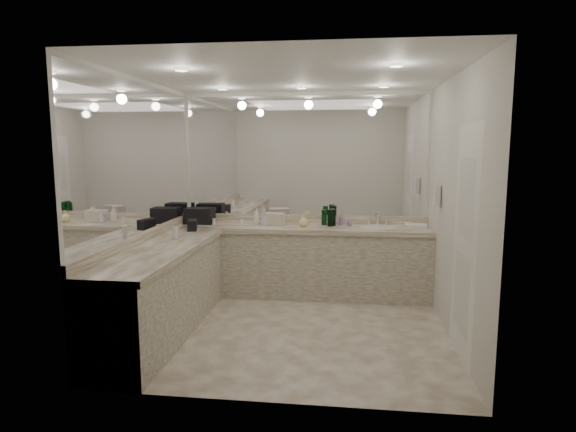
# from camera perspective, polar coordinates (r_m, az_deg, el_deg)

# --- Properties ---
(floor) EXTENTS (3.20, 3.20, 0.00)m
(floor) POSITION_cam_1_polar(r_m,az_deg,el_deg) (5.21, 0.48, -13.16)
(floor) COLOR beige
(floor) RESTS_ON ground
(ceiling) EXTENTS (3.20, 3.20, 0.00)m
(ceiling) POSITION_cam_1_polar(r_m,az_deg,el_deg) (4.90, 0.51, 16.44)
(ceiling) COLOR white
(ceiling) RESTS_ON floor
(wall_back) EXTENTS (3.20, 0.02, 2.60)m
(wall_back) POSITION_cam_1_polar(r_m,az_deg,el_deg) (6.37, 2.02, 2.81)
(wall_back) COLOR beige
(wall_back) RESTS_ON floor
(wall_left) EXTENTS (0.02, 3.00, 2.60)m
(wall_left) POSITION_cam_1_polar(r_m,az_deg,el_deg) (5.31, -16.93, 1.39)
(wall_left) COLOR beige
(wall_left) RESTS_ON floor
(wall_right) EXTENTS (0.02, 3.00, 2.60)m
(wall_right) POSITION_cam_1_polar(r_m,az_deg,el_deg) (4.97, 19.15, 0.85)
(wall_right) COLOR beige
(wall_right) RESTS_ON floor
(vanity_back_base) EXTENTS (3.20, 0.60, 0.84)m
(vanity_back_base) POSITION_cam_1_polar(r_m,az_deg,el_deg) (6.22, 1.74, -5.54)
(vanity_back_base) COLOR beige
(vanity_back_base) RESTS_ON floor
(vanity_back_top) EXTENTS (3.20, 0.64, 0.06)m
(vanity_back_top) POSITION_cam_1_polar(r_m,az_deg,el_deg) (6.12, 1.75, -1.47)
(vanity_back_top) COLOR beige
(vanity_back_top) RESTS_ON vanity_back_base
(vanity_left_base) EXTENTS (0.60, 2.40, 0.84)m
(vanity_left_base) POSITION_cam_1_polar(r_m,az_deg,el_deg) (5.10, -14.77, -8.91)
(vanity_left_base) COLOR beige
(vanity_left_base) RESTS_ON floor
(vanity_left_top) EXTENTS (0.64, 2.42, 0.06)m
(vanity_left_top) POSITION_cam_1_polar(r_m,az_deg,el_deg) (4.99, -14.85, -3.96)
(vanity_left_top) COLOR beige
(vanity_left_top) RESTS_ON vanity_left_base
(backsplash_back) EXTENTS (3.20, 0.04, 0.10)m
(backsplash_back) POSITION_cam_1_polar(r_m,az_deg,el_deg) (6.40, 1.99, -0.33)
(backsplash_back) COLOR beige
(backsplash_back) RESTS_ON vanity_back_top
(backsplash_left) EXTENTS (0.04, 3.00, 0.10)m
(backsplash_left) POSITION_cam_1_polar(r_m,az_deg,el_deg) (5.35, -16.58, -2.34)
(backsplash_left) COLOR beige
(backsplash_left) RESTS_ON vanity_left_top
(mirror_back) EXTENTS (3.12, 0.01, 1.55)m
(mirror_back) POSITION_cam_1_polar(r_m,az_deg,el_deg) (6.33, 2.03, 7.08)
(mirror_back) COLOR white
(mirror_back) RESTS_ON wall_back
(mirror_left) EXTENTS (0.01, 2.92, 1.55)m
(mirror_left) POSITION_cam_1_polar(r_m,az_deg,el_deg) (5.27, -17.02, 6.52)
(mirror_left) COLOR white
(mirror_left) RESTS_ON wall_left
(sink) EXTENTS (0.44, 0.44, 0.03)m
(sink) POSITION_cam_1_polar(r_m,az_deg,el_deg) (6.12, 10.66, -1.38)
(sink) COLOR white
(sink) RESTS_ON vanity_back_top
(faucet) EXTENTS (0.24, 0.16, 0.14)m
(faucet) POSITION_cam_1_polar(r_m,az_deg,el_deg) (6.31, 10.56, -0.39)
(faucet) COLOR silver
(faucet) RESTS_ON vanity_back_top
(wall_phone) EXTENTS (0.06, 0.10, 0.24)m
(wall_phone) POSITION_cam_1_polar(r_m,az_deg,el_deg) (5.64, 17.25, 2.26)
(wall_phone) COLOR white
(wall_phone) RESTS_ON wall_right
(door) EXTENTS (0.02, 0.82, 2.10)m
(door) POSITION_cam_1_polar(r_m,az_deg,el_deg) (4.52, 20.16, -3.09)
(door) COLOR white
(door) RESTS_ON wall_right
(black_toiletry_bag) EXTENTS (0.37, 0.24, 0.21)m
(black_toiletry_bag) POSITION_cam_1_polar(r_m,az_deg,el_deg) (6.41, -10.43, 0.04)
(black_toiletry_bag) COLOR black
(black_toiletry_bag) RESTS_ON vanity_back_top
(black_bag_spill) EXTENTS (0.16, 0.25, 0.13)m
(black_bag_spill) POSITION_cam_1_polar(r_m,az_deg,el_deg) (5.93, -11.29, -1.02)
(black_bag_spill) COLOR black
(black_bag_spill) RESTS_ON vanity_left_top
(cream_cosmetic_case) EXTENTS (0.30, 0.23, 0.16)m
(cream_cosmetic_case) POSITION_cam_1_polar(r_m,az_deg,el_deg) (6.19, -1.73, -0.34)
(cream_cosmetic_case) COLOR beige
(cream_cosmetic_case) RESTS_ON vanity_back_top
(hand_towel) EXTENTS (0.29, 0.22, 0.04)m
(hand_towel) POSITION_cam_1_polar(r_m,az_deg,el_deg) (6.20, 14.92, -1.13)
(hand_towel) COLOR white
(hand_towel) RESTS_ON vanity_back_top
(lotion_left) EXTENTS (0.06, 0.06, 0.13)m
(lotion_left) POSITION_cam_1_polar(r_m,az_deg,el_deg) (5.38, -13.23, -1.98)
(lotion_left) COLOR white
(lotion_left) RESTS_ON vanity_left_top
(soap_bottle_a) EXTENTS (0.09, 0.09, 0.21)m
(soap_bottle_a) POSITION_cam_1_polar(r_m,az_deg,el_deg) (6.26, -3.74, -0.02)
(soap_bottle_a) COLOR white
(soap_bottle_a) RESTS_ON vanity_back_top
(soap_bottle_b) EXTENTS (0.10, 0.10, 0.17)m
(soap_bottle_b) POSITION_cam_1_polar(r_m,az_deg,el_deg) (6.17, -2.82, -0.30)
(soap_bottle_b) COLOR silver
(soap_bottle_b) RESTS_ON vanity_back_top
(soap_bottle_c) EXTENTS (0.13, 0.13, 0.16)m
(soap_bottle_c) POSITION_cam_1_polar(r_m,az_deg,el_deg) (6.06, 1.83, -0.54)
(soap_bottle_c) COLOR #F2DF8F
(soap_bottle_c) RESTS_ON vanity_back_top
(green_bottle_0) EXTENTS (0.07, 0.07, 0.21)m
(green_bottle_0) POSITION_cam_1_polar(r_m,az_deg,el_deg) (6.22, 5.29, -0.10)
(green_bottle_0) COLOR #135325
(green_bottle_0) RESTS_ON vanity_back_top
(green_bottle_1) EXTENTS (0.07, 0.07, 0.20)m
(green_bottle_1) POSITION_cam_1_polar(r_m,az_deg,el_deg) (6.15, 5.37, -0.24)
(green_bottle_1) COLOR #135325
(green_bottle_1) RESTS_ON vanity_back_top
(green_bottle_2) EXTENTS (0.07, 0.07, 0.21)m
(green_bottle_2) POSITION_cam_1_polar(r_m,az_deg,el_deg) (6.11, 5.03, -0.23)
(green_bottle_2) COLOR #135325
(green_bottle_2) RESTS_ON vanity_back_top
(green_bottle_3) EXTENTS (0.07, 0.07, 0.21)m
(green_bottle_3) POSITION_cam_1_polar(r_m,az_deg,el_deg) (6.14, 5.24, -0.21)
(green_bottle_3) COLOR #135325
(green_bottle_3) RESTS_ON vanity_back_top
(green_bottle_4) EXTENTS (0.07, 0.07, 0.20)m
(green_bottle_4) POSITION_cam_1_polar(r_m,az_deg,el_deg) (6.20, 4.30, -0.16)
(green_bottle_4) COLOR #135325
(green_bottle_4) RESTS_ON vanity_back_top
(amenity_bottle_0) EXTENTS (0.04, 0.04, 0.08)m
(amenity_bottle_0) POSITION_cam_1_polar(r_m,az_deg,el_deg) (6.29, -8.78, -0.65)
(amenity_bottle_0) COLOR white
(amenity_bottle_0) RESTS_ON vanity_back_top
(amenity_bottle_1) EXTENTS (0.05, 0.05, 0.08)m
(amenity_bottle_1) POSITION_cam_1_polar(r_m,az_deg,el_deg) (6.22, -5.52, -0.72)
(amenity_bottle_1) COLOR white
(amenity_bottle_1) RESTS_ON vanity_back_top
(amenity_bottle_2) EXTENTS (0.05, 0.05, 0.09)m
(amenity_bottle_2) POSITION_cam_1_polar(r_m,az_deg,el_deg) (6.23, 6.32, -0.64)
(amenity_bottle_2) COLOR #9966B2
(amenity_bottle_2) RESTS_ON vanity_back_top
(amenity_bottle_3) EXTENTS (0.06, 0.06, 0.06)m
(amenity_bottle_3) POSITION_cam_1_polar(r_m,az_deg,el_deg) (6.17, 7.32, -0.87)
(amenity_bottle_3) COLOR #9966B2
(amenity_bottle_3) RESTS_ON vanity_back_top
(amenity_bottle_4) EXTENTS (0.04, 0.04, 0.09)m
(amenity_bottle_4) POSITION_cam_1_polar(r_m,az_deg,el_deg) (6.20, -1.78, -0.66)
(amenity_bottle_4) COLOR silver
(amenity_bottle_4) RESTS_ON vanity_back_top
(amenity_bottle_5) EXTENTS (0.05, 0.05, 0.13)m
(amenity_bottle_5) POSITION_cam_1_polar(r_m,az_deg,el_deg) (6.39, -9.77, -0.30)
(amenity_bottle_5) COLOR silver
(amenity_bottle_5) RESTS_ON vanity_back_top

